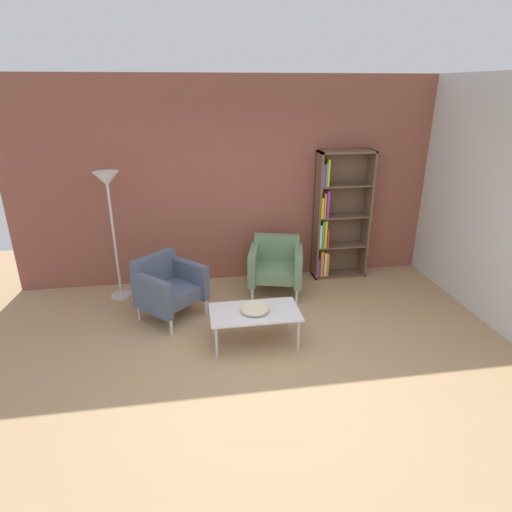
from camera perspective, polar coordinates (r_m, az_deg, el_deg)
The scene contains 9 objects.
ground_plane at distance 4.58m, azimuth 2.22°, elevation -15.01°, with size 8.32×8.32×0.00m, color tan.
brick_back_panel at distance 6.24m, azimuth -2.01°, elevation 9.76°, with size 6.40×0.12×2.90m, color brown.
plaster_right_partition at distance 5.68m, azimuth 30.85°, elevation 5.51°, with size 0.12×5.20×2.90m, color silver.
bookshelf_tall at distance 6.49m, azimuth 10.66°, elevation 4.95°, with size 0.80×0.30×1.90m.
coffee_table_low at distance 4.83m, azimuth -0.17°, elevation -7.68°, with size 1.00×0.56×0.40m.
decorative_bowl at distance 4.80m, azimuth -0.18°, elevation -6.99°, with size 0.32×0.32×0.05m.
armchair_corner_red at distance 6.00m, azimuth 2.66°, elevation -1.14°, with size 0.85×0.81×0.78m.
armchair_near_window at distance 5.47m, azimuth -11.68°, elevation -3.95°, with size 0.95×0.95×0.78m.
floor_lamp_torchiere at distance 5.83m, azimuth -19.03°, elevation 7.74°, with size 0.32×0.32×1.74m.
Camera 1 is at (-0.75, -3.60, 2.74)m, focal length 30.06 mm.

